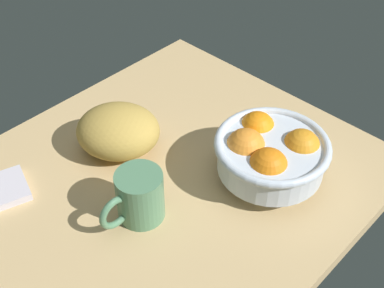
{
  "coord_description": "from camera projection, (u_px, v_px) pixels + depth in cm",
  "views": [
    {
      "loc": [
        -42.87,
        -51.32,
        70.54
      ],
      "look_at": [
        9.82,
        -1.03,
        5.0
      ],
      "focal_mm": 47.91,
      "sensor_mm": 36.0,
      "label": 1
    }
  ],
  "objects": [
    {
      "name": "ground_plane",
      "position": [
        153.0,
        192.0,
        0.98
      ],
      "size": [
        83.93,
        67.99,
        3.0
      ],
      "primitive_type": "cube",
      "color": "tan"
    },
    {
      "name": "fruit_bowl",
      "position": [
        270.0,
        153.0,
        0.94
      ],
      "size": [
        21.39,
        21.39,
        10.9
      ],
      "color": "silver",
      "rests_on": "ground"
    },
    {
      "name": "bread_loaf",
      "position": [
        118.0,
        131.0,
        1.01
      ],
      "size": [
        21.58,
        21.96,
        9.66
      ],
      "primitive_type": "ellipsoid",
      "rotation": [
        0.0,
        0.0,
        2.23
      ],
      "color": "#BA9644",
      "rests_on": "ground"
    },
    {
      "name": "mug",
      "position": [
        138.0,
        197.0,
        0.88
      ],
      "size": [
        12.86,
        8.36,
        9.59
      ],
      "color": "#538460",
      "rests_on": "ground"
    }
  ]
}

